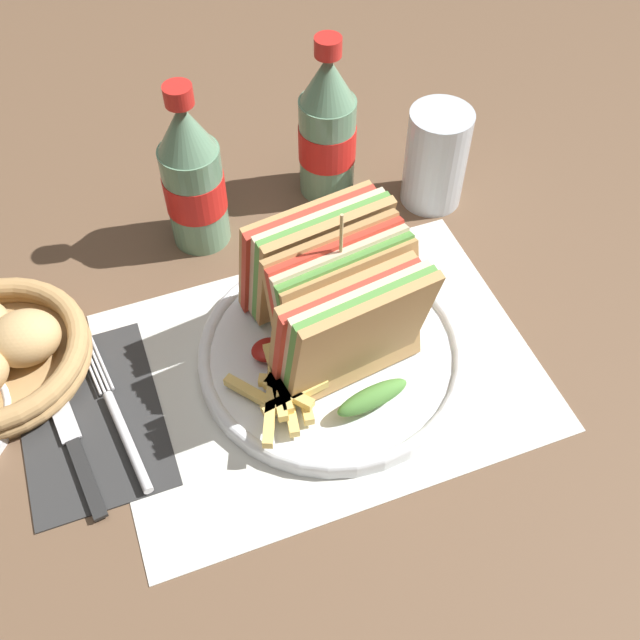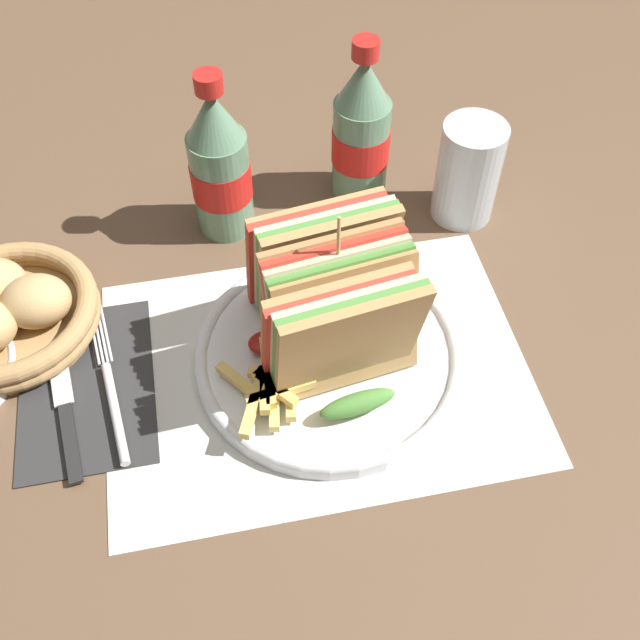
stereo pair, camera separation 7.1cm
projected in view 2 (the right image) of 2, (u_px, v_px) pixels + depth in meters
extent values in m
plane|color=brown|center=(334.00, 381.00, 0.71)|extent=(4.00, 4.00, 0.00)
cube|color=silver|center=(317.00, 370.00, 0.72)|extent=(0.40, 0.29, 0.00)
cylinder|color=white|center=(324.00, 357.00, 0.72)|extent=(0.26, 0.26, 0.01)
torus|color=white|center=(324.00, 353.00, 0.72)|extent=(0.26, 0.26, 0.01)
cube|color=tan|center=(350.00, 345.00, 0.63)|extent=(0.13, 0.05, 0.13)
cube|color=#518E3D|center=(346.00, 338.00, 0.64)|extent=(0.13, 0.05, 0.13)
cube|color=beige|center=(343.00, 332.00, 0.64)|extent=(0.13, 0.05, 0.13)
cube|color=red|center=(339.00, 326.00, 0.65)|extent=(0.13, 0.05, 0.13)
cube|color=tan|center=(336.00, 321.00, 0.66)|extent=(0.13, 0.05, 0.13)
ellipsoid|color=#518E3D|center=(358.00, 404.00, 0.66)|extent=(0.07, 0.03, 0.02)
cube|color=tan|center=(349.00, 331.00, 0.65)|extent=(0.13, 0.05, 0.13)
cube|color=#518E3D|center=(346.00, 322.00, 0.65)|extent=(0.13, 0.05, 0.13)
cube|color=beige|center=(342.00, 314.00, 0.66)|extent=(0.13, 0.05, 0.13)
cube|color=red|center=(339.00, 306.00, 0.66)|extent=(0.13, 0.05, 0.13)
cube|color=tan|center=(336.00, 298.00, 0.66)|extent=(0.13, 0.05, 0.13)
ellipsoid|color=#518E3D|center=(346.00, 361.00, 0.69)|extent=(0.07, 0.03, 0.02)
cube|color=tan|center=(327.00, 264.00, 0.69)|extent=(0.13, 0.05, 0.13)
cube|color=#518E3D|center=(324.00, 259.00, 0.69)|extent=(0.13, 0.05, 0.13)
cube|color=beige|center=(321.00, 255.00, 0.70)|extent=(0.13, 0.05, 0.13)
cube|color=red|center=(318.00, 250.00, 0.71)|extent=(0.13, 0.05, 0.13)
cube|color=tan|center=(316.00, 245.00, 0.71)|extent=(0.13, 0.05, 0.13)
ellipsoid|color=#518E3D|center=(336.00, 322.00, 0.72)|extent=(0.07, 0.03, 0.02)
cylinder|color=tan|center=(337.00, 288.00, 0.65)|extent=(0.00, 0.00, 0.17)
cube|color=#E5C166|center=(246.00, 387.00, 0.68)|extent=(0.05, 0.06, 0.01)
cube|color=#E5C166|center=(290.00, 386.00, 0.68)|extent=(0.02, 0.07, 0.01)
cube|color=#E5C166|center=(274.00, 396.00, 0.67)|extent=(0.02, 0.07, 0.01)
cube|color=#E5C166|center=(267.00, 369.00, 0.68)|extent=(0.01, 0.07, 0.01)
cube|color=#E5C166|center=(273.00, 376.00, 0.68)|extent=(0.05, 0.03, 0.01)
cube|color=#E5C166|center=(254.00, 401.00, 0.66)|extent=(0.04, 0.07, 0.01)
cube|color=#E5C166|center=(281.00, 392.00, 0.66)|extent=(0.07, 0.02, 0.01)
cube|color=#E5C166|center=(265.00, 386.00, 0.67)|extent=(0.02, 0.06, 0.01)
cube|color=#E5C166|center=(275.00, 389.00, 0.67)|extent=(0.04, 0.04, 0.01)
ellipsoid|color=maroon|center=(265.00, 343.00, 0.71)|extent=(0.03, 0.03, 0.01)
cube|color=#2D2D2D|center=(87.00, 386.00, 0.71)|extent=(0.13, 0.19, 0.00)
cylinder|color=silver|center=(115.00, 410.00, 0.68)|extent=(0.02, 0.11, 0.01)
cylinder|color=silver|center=(94.00, 336.00, 0.73)|extent=(0.01, 0.07, 0.00)
cylinder|color=silver|center=(98.00, 335.00, 0.74)|extent=(0.01, 0.07, 0.00)
cylinder|color=silver|center=(102.00, 334.00, 0.74)|extent=(0.01, 0.07, 0.00)
cylinder|color=silver|center=(106.00, 333.00, 0.74)|extent=(0.01, 0.07, 0.00)
cube|color=black|center=(70.00, 443.00, 0.66)|extent=(0.02, 0.08, 0.00)
cube|color=silver|center=(57.00, 353.00, 0.72)|extent=(0.03, 0.13, 0.00)
cylinder|color=slate|center=(222.00, 183.00, 0.80)|extent=(0.06, 0.06, 0.12)
cylinder|color=red|center=(221.00, 179.00, 0.79)|extent=(0.06, 0.06, 0.04)
cone|color=slate|center=(213.00, 115.00, 0.73)|extent=(0.06, 0.06, 0.05)
cylinder|color=red|center=(208.00, 83.00, 0.70)|extent=(0.03, 0.03, 0.02)
cylinder|color=slate|center=(360.00, 149.00, 0.83)|extent=(0.06, 0.06, 0.12)
cylinder|color=red|center=(361.00, 145.00, 0.83)|extent=(0.06, 0.06, 0.04)
cone|color=slate|center=(364.00, 81.00, 0.76)|extent=(0.06, 0.06, 0.05)
cylinder|color=red|center=(366.00, 49.00, 0.74)|extent=(0.03, 0.03, 0.02)
cylinder|color=silver|center=(468.00, 172.00, 0.81)|extent=(0.07, 0.07, 0.12)
cylinder|color=#AD8451|center=(14.00, 325.00, 0.75)|extent=(0.16, 0.16, 0.01)
torus|color=#AD8451|center=(10.00, 319.00, 0.74)|extent=(0.18, 0.18, 0.02)
torus|color=#AD8451|center=(6.00, 310.00, 0.73)|extent=(0.18, 0.18, 0.02)
ellipsoid|color=tan|center=(36.00, 301.00, 0.72)|extent=(0.07, 0.06, 0.05)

